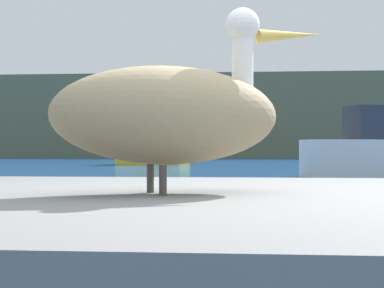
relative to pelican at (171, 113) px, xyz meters
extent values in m
cube|color=#5B664C|center=(0.65, 68.37, 3.10)|extent=(140.00, 14.62, 8.56)
ellipsoid|color=#958462|center=(-0.01, -0.01, -0.01)|extent=(1.06, 0.84, 0.39)
cylinder|color=white|center=(0.29, 0.14, 0.19)|extent=(0.09, 0.09, 0.28)
sphere|color=white|center=(0.29, 0.14, 0.38)|extent=(0.14, 0.14, 0.14)
cone|color=gold|center=(0.49, 0.24, 0.35)|extent=(0.31, 0.19, 0.09)
cylinder|color=#4C4742|center=(-0.09, 0.05, -0.27)|extent=(0.03, 0.03, 0.12)
cylinder|color=#4C4742|center=(-0.02, -0.10, -0.27)|extent=(0.03, 0.03, 0.12)
cube|color=yellow|center=(-5.68, 35.74, -0.47)|extent=(4.70, 2.95, 1.41)
cube|color=maroon|center=(-6.01, 35.87, 1.08)|extent=(1.80, 1.54, 1.69)
cylinder|color=#B2B2B2|center=(-6.94, 36.27, 1.76)|extent=(0.12, 0.12, 3.05)
cube|color=white|center=(4.76, 20.76, -0.52)|extent=(5.46, 3.41, 1.31)
cube|color=#2D333D|center=(4.66, 20.72, 0.74)|extent=(2.10, 1.82, 1.21)
camera|label=1|loc=(0.32, -2.54, -0.14)|focal=59.71mm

